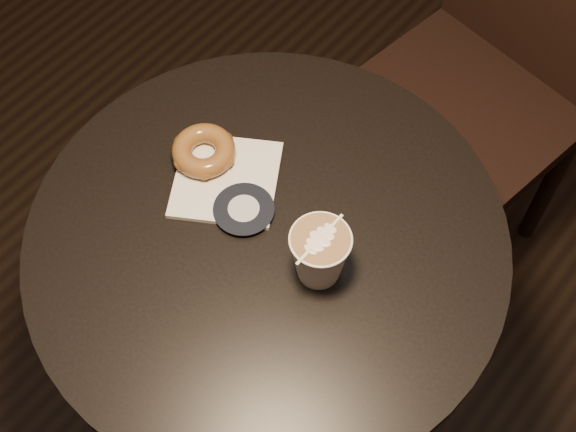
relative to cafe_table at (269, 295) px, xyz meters
The scene contains 5 objects.
cafe_table is the anchor object (origin of this frame).
chair 0.68m from the cafe_table, 88.29° to the left, with size 0.47×0.47×1.05m.
pastry_bag 0.23m from the cafe_table, 162.52° to the left, with size 0.15×0.15×0.01m, color white.
doughnut 0.28m from the cafe_table, 165.12° to the left, with size 0.10×0.10×0.03m, color brown.
latte_cup 0.26m from the cafe_table, ahead, with size 0.08×0.08×0.09m, color white, non-canonical shape.
Camera 1 is at (0.38, -0.41, 1.75)m, focal length 50.00 mm.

